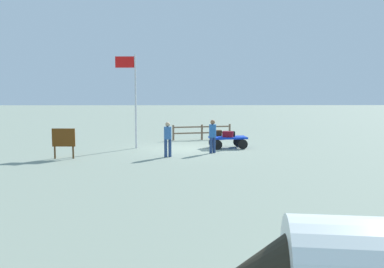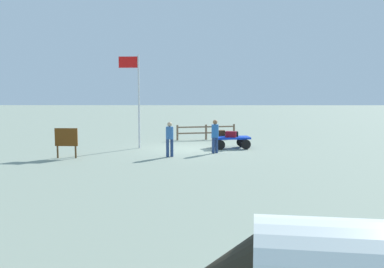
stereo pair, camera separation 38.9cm
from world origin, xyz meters
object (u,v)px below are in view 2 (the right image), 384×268
object	(u,v)px
suitcase_grey	(220,133)
flagpole	(136,92)
luggage_cart	(231,140)
suitcase_dark	(233,134)
worker_lead	(215,134)
worker_trailing	(170,137)
suitcase_maroon	(231,134)
signboard	(66,139)

from	to	relation	value
suitcase_grey	flagpole	xyz separation A→B (m)	(4.33, 0.42, 2.16)
luggage_cart	suitcase_dark	xyz separation A→B (m)	(-0.13, -0.10, 0.30)
worker_lead	suitcase_grey	bearing A→B (deg)	-99.22
worker_trailing	luggage_cart	bearing A→B (deg)	-136.01
luggage_cart	suitcase_dark	bearing A→B (deg)	-141.43
suitcase_maroon	suitcase_dark	bearing A→B (deg)	-114.06
suitcase_maroon	worker_trailing	size ratio (longest dim) A/B	0.38
worker_trailing	flagpole	size ratio (longest dim) A/B	0.33
worker_lead	worker_trailing	bearing A→B (deg)	28.81
suitcase_grey	signboard	size ratio (longest dim) A/B	0.40
flagpole	signboard	distance (m)	4.70
suitcase_maroon	flagpole	distance (m)	5.32
worker_trailing	flagpole	distance (m)	3.98
suitcase_grey	worker_trailing	bearing A→B (deg)	53.64
luggage_cart	signboard	xyz separation A→B (m)	(7.51, 3.27, 0.42)
suitcase_maroon	suitcase_grey	bearing A→B (deg)	-50.45
worker_trailing	signboard	bearing A→B (deg)	5.08
suitcase_maroon	signboard	bearing A→B (deg)	22.28
luggage_cart	signboard	world-z (taller)	signboard
suitcase_grey	signboard	bearing A→B (deg)	28.02
luggage_cart	signboard	distance (m)	8.20
worker_lead	signboard	world-z (taller)	worker_lead
luggage_cart	signboard	bearing A→B (deg)	23.51
signboard	suitcase_dark	bearing A→B (deg)	-156.19
suitcase_maroon	suitcase_grey	world-z (taller)	suitcase_maroon
suitcase_maroon	signboard	distance (m)	8.11
flagpole	signboard	size ratio (longest dim) A/B	3.60
luggage_cart	suitcase_grey	bearing A→B (deg)	-40.31
luggage_cart	worker_trailing	world-z (taller)	worker_trailing
suitcase_maroon	suitcase_grey	distance (m)	0.83
worker_lead	worker_trailing	distance (m)	2.38
luggage_cart	suitcase_dark	size ratio (longest dim) A/B	3.87
suitcase_grey	signboard	world-z (taller)	signboard
suitcase_maroon	signboard	world-z (taller)	signboard
flagpole	luggage_cart	bearing A→B (deg)	179.71
worker_lead	flagpole	size ratio (longest dim) A/B	0.33
luggage_cart	flagpole	distance (m)	5.45
luggage_cart	suitcase_maroon	world-z (taller)	suitcase_maroon
worker_lead	worker_trailing	world-z (taller)	worker_lead
suitcase_dark	flagpole	distance (m)	5.45
suitcase_grey	suitcase_maroon	bearing A→B (deg)	129.55
worker_lead	worker_trailing	xyz separation A→B (m)	(2.09, 1.15, -0.01)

